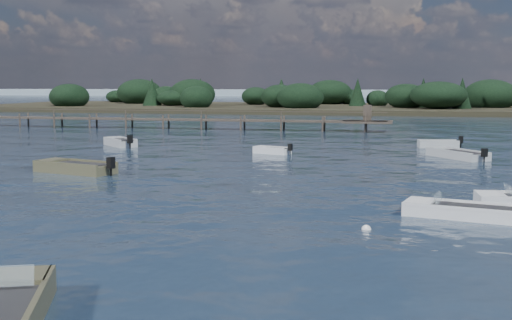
% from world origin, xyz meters
% --- Properties ---
extents(ground, '(400.00, 400.00, 0.00)m').
position_xyz_m(ground, '(0.00, 60.00, 0.00)').
color(ground, '#162333').
rests_on(ground, ground).
extents(tender_far_grey_b, '(3.38, 1.59, 1.14)m').
position_xyz_m(tender_far_grey_b, '(10.06, 33.01, 0.16)').
color(tender_far_grey_b, '#AFB4B7').
rests_on(tender_far_grey_b, ground).
extents(dinghy_extra_a, '(3.91, 4.58, 1.10)m').
position_xyz_m(dinghy_extra_a, '(10.86, 26.05, 0.15)').
color(dinghy_extra_a, '#AFB4B7').
rests_on(dinghy_extra_a, ground).
extents(dinghy_mid_white_a, '(4.56, 2.49, 1.05)m').
position_xyz_m(dinghy_mid_white_a, '(9.41, 6.63, 0.14)').
color(dinghy_mid_white_a, white).
rests_on(dinghy_mid_white_a, ground).
extents(tender_far_grey, '(3.52, 3.48, 1.27)m').
position_xyz_m(tender_far_grey, '(-14.08, 28.81, 0.18)').
color(tender_far_grey, '#AFB4B7').
rests_on(tender_far_grey, ground).
extents(dinghy_mid_grey, '(5.07, 2.90, 1.26)m').
position_xyz_m(dinghy_mid_grey, '(-10.19, 14.36, 0.17)').
color(dinghy_mid_grey, brown).
rests_on(dinghy_mid_grey, ground).
extents(tender_far_white, '(2.91, 1.88, 0.98)m').
position_xyz_m(tender_far_white, '(-1.47, 25.98, 0.14)').
color(tender_far_white, white).
rests_on(tender_far_white, ground).
extents(buoy_b, '(0.32, 0.32, 0.32)m').
position_xyz_m(buoy_b, '(6.07, 3.83, 0.00)').
color(buoy_b, white).
rests_on(buoy_b, ground).
extents(jetty, '(64.50, 3.20, 3.40)m').
position_xyz_m(jetty, '(-21.74, 47.99, 0.98)').
color(jetty, '#463C33').
rests_on(jetty, ground).
extents(far_headland, '(190.00, 40.00, 5.80)m').
position_xyz_m(far_headland, '(25.00, 100.00, 1.96)').
color(far_headland, black).
rests_on(far_headland, ground).
extents(distant_haze, '(280.00, 20.00, 2.40)m').
position_xyz_m(distant_haze, '(-90.00, 230.00, 0.00)').
color(distant_haze, '#92A8B5').
rests_on(distant_haze, ground).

